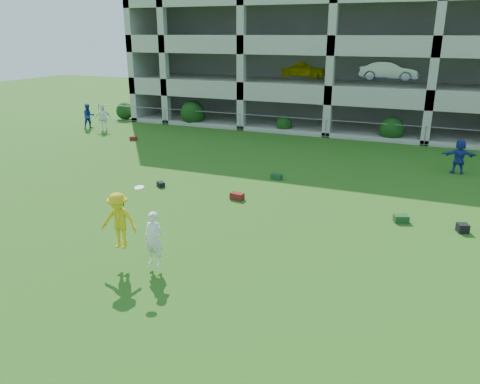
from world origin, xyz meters
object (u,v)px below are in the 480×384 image
at_px(bystander_a, 89,116).
at_px(frisbee_contest, 127,225).
at_px(parking_garage, 355,39).
at_px(bystander_d, 459,157).
at_px(crate_d, 463,228).
at_px(bystander_b, 103,118).

relative_size(bystander_a, frisbee_contest, 0.77).
bearing_deg(bystander_a, parking_garage, -19.47).
height_order(bystander_d, crate_d, bystander_d).
bearing_deg(bystander_a, frisbee_contest, -103.85).
bearing_deg(crate_d, bystander_d, 90.22).
bearing_deg(bystander_d, bystander_b, -12.03).
bearing_deg(crate_d, bystander_a, 157.70).
bearing_deg(bystander_a, bystander_d, -61.58).
relative_size(frisbee_contest, parking_garage, 0.08).
xyz_separation_m(bystander_a, crate_d, (23.86, -9.78, -0.72)).
distance_m(frisbee_contest, parking_garage, 28.73).
distance_m(crate_d, frisbee_contest, 11.11).
xyz_separation_m(bystander_a, parking_garage, (16.13, 12.12, 5.15)).
distance_m(bystander_a, frisbee_contest, 21.99).
xyz_separation_m(bystander_d, parking_garage, (-7.70, 14.28, 5.18)).
height_order(bystander_d, frisbee_contest, frisbee_contest).
distance_m(bystander_d, crate_d, 7.65).
relative_size(bystander_a, bystander_d, 1.04).
height_order(bystander_a, crate_d, bystander_a).
bearing_deg(crate_d, frisbee_contest, -144.53).
relative_size(bystander_d, parking_garage, 0.06).
xyz_separation_m(bystander_b, frisbee_contest, (13.37, -15.89, 0.40)).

